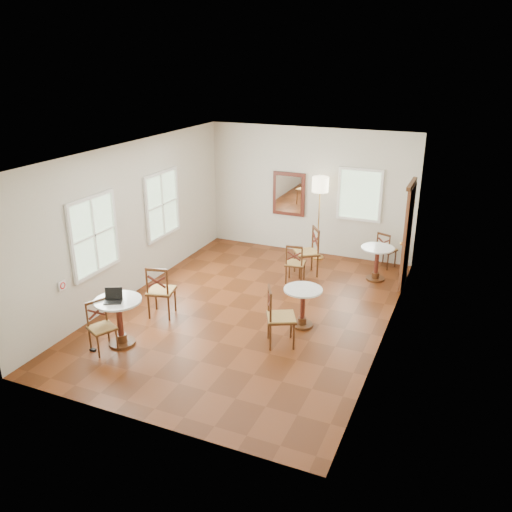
{
  "coord_description": "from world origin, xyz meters",
  "views": [
    {
      "loc": [
        3.62,
        -8.13,
        4.53
      ],
      "look_at": [
        0.0,
        0.3,
        1.0
      ],
      "focal_mm": 36.86,
      "sensor_mm": 36.0,
      "label": 1
    }
  ],
  "objects": [
    {
      "name": "chair_back_b",
      "position": [
        0.44,
        2.11,
        0.53
      ],
      "size": [
        0.68,
        0.68,
        1.05
      ],
      "rotation": [
        0.0,
        0.0,
        -0.96
      ],
      "color": "#482712",
      "rests_on": "ground"
    },
    {
      "name": "chair_mid_a",
      "position": [
        0.34,
        1.6,
        0.43
      ],
      "size": [
        0.45,
        0.45,
        0.86
      ],
      "rotation": [
        0.0,
        0.0,
        3.27
      ],
      "color": "#482712",
      "rests_on": "ground"
    },
    {
      "name": "navy_mug",
      "position": [
        -1.65,
        -1.88,
        0.86
      ],
      "size": [
        0.1,
        0.07,
        0.08
      ],
      "color": "#0F1732",
      "rests_on": "cafe_table_near"
    },
    {
      "name": "chair_near_b",
      "position": [
        -1.63,
        -2.23,
        0.42
      ],
      "size": [
        0.52,
        0.52,
        0.85
      ],
      "rotation": [
        0.0,
        0.0,
        1.1
      ],
      "color": "#482712",
      "rests_on": "ground"
    },
    {
      "name": "cafe_table_near",
      "position": [
        -1.47,
        -1.96,
        0.5
      ],
      "size": [
        0.77,
        0.77,
        0.82
      ],
      "color": "#482712",
      "rests_on": "ground"
    },
    {
      "name": "chair_back_a",
      "position": [
        1.93,
        3.22,
        0.41
      ],
      "size": [
        0.5,
        0.5,
        0.83
      ],
      "rotation": [
        0.0,
        0.0,
        2.76
      ],
      "color": "#482712",
      "rests_on": "ground"
    },
    {
      "name": "cafe_table_back",
      "position": [
        1.89,
        2.42,
        0.45
      ],
      "size": [
        0.69,
        0.69,
        0.73
      ],
      "color": "#482712",
      "rests_on": "ground"
    },
    {
      "name": "laptop",
      "position": [
        -1.51,
        -2.02,
        0.87
      ],
      "size": [
        0.36,
        0.34,
        0.2
      ],
      "rotation": [
        0.0,
        0.0,
        0.47
      ],
      "color": "black",
      "rests_on": "cafe_table_near"
    },
    {
      "name": "mouse",
      "position": [
        -1.57,
        -1.82,
        0.83
      ],
      "size": [
        0.09,
        0.07,
        0.03
      ],
      "primitive_type": "ellipsoid",
      "rotation": [
        0.0,
        0.0,
        0.27
      ],
      "color": "black",
      "rests_on": "cafe_table_near"
    },
    {
      "name": "power_adapter",
      "position": [
        -1.77,
        -2.34,
        0.02
      ],
      "size": [
        0.1,
        0.06,
        0.04
      ],
      "primitive_type": "cube",
      "color": "black",
      "rests_on": "ground"
    },
    {
      "name": "chair_near_a",
      "position": [
        -1.42,
        -0.81,
        0.5
      ],
      "size": [
        0.56,
        0.56,
        1.0
      ],
      "rotation": [
        0.0,
        0.0,
        3.38
      ],
      "color": "#482712",
      "rests_on": "ground"
    },
    {
      "name": "room_shell",
      "position": [
        -0.06,
        0.27,
        1.89
      ],
      "size": [
        5.02,
        7.02,
        3.01
      ],
      "color": "beige",
      "rests_on": "ground"
    },
    {
      "name": "cafe_table_mid",
      "position": [
        1.09,
        -0.17,
        0.45
      ],
      "size": [
        0.68,
        0.68,
        0.72
      ],
      "color": "#482712",
      "rests_on": "ground"
    },
    {
      "name": "floor_lamp",
      "position": [
        0.36,
        3.15,
        1.65
      ],
      "size": [
        0.38,
        0.38,
        1.95
      ],
      "color": "#BF8C3F",
      "rests_on": "ground"
    },
    {
      "name": "water_glass",
      "position": [
        -1.47,
        -1.96,
        0.87
      ],
      "size": [
        0.06,
        0.06,
        0.1
      ],
      "primitive_type": "cylinder",
      "color": "white",
      "rests_on": "cafe_table_near"
    },
    {
      "name": "ground",
      "position": [
        0.0,
        0.0,
        0.0
      ],
      "size": [
        7.0,
        7.0,
        0.0
      ],
      "primitive_type": "plane",
      "color": "#5B270F",
      "rests_on": "ground"
    },
    {
      "name": "chair_mid_b",
      "position": [
        0.94,
        -0.92,
        0.51
      ],
      "size": [
        0.63,
        0.63,
        1.02
      ],
      "rotation": [
        0.0,
        0.0,
        2.03
      ],
      "color": "#482712",
      "rests_on": "ground"
    }
  ]
}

